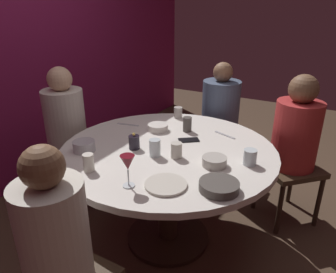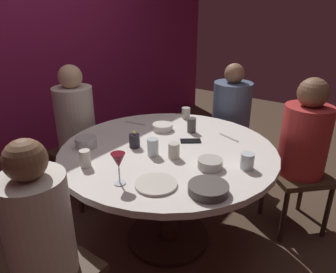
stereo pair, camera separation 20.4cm
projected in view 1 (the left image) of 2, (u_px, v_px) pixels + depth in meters
The scene contains 22 objects.
ground_plane at pixel (168, 237), 2.36m from camera, with size 8.00×8.00×0.00m, color #4C3828.
dining_table at pixel (168, 167), 2.13m from camera, with size 1.42×1.42×0.74m.
seated_diner_left at pixel (55, 240), 1.32m from camera, with size 0.40×0.40×1.14m.
seated_diner_back at pixel (66, 124), 2.50m from camera, with size 0.40×0.40×1.19m.
seated_diner_right at pixel (220, 111), 2.86m from camera, with size 0.40×0.40×1.16m.
seated_diner_front_right at pixel (296, 135), 2.32m from camera, with size 0.57×0.57×1.17m.
candle_holder at pixel (134, 142), 2.04m from camera, with size 0.07×0.07×0.11m.
wine_glass at pixel (128, 164), 1.59m from camera, with size 0.08×0.08×0.18m.
dinner_plate at pixel (166, 185), 1.64m from camera, with size 0.22×0.22×0.01m, color beige.
cell_phone at pixel (189, 140), 2.18m from camera, with size 0.07×0.14×0.01m, color black.
bowl_serving_large at pixel (84, 146), 2.02m from camera, with size 0.14×0.14×0.07m, color #B7B7BC.
bowl_salad_center at pixel (158, 127), 2.35m from camera, with size 0.15×0.15×0.05m, color silver.
bowl_small_white at pixel (214, 161), 1.83m from camera, with size 0.14×0.14×0.05m, color #B2ADA3.
bowl_sauce_side at pixel (219, 186), 1.59m from camera, with size 0.21×0.21×0.05m, color #4C4742.
cup_near_candle at pixel (89, 163), 1.77m from camera, with size 0.06×0.06×0.10m, color beige.
cup_by_left_diner at pixel (178, 113), 2.60m from camera, with size 0.07×0.07×0.09m, color #B2ADA3.
cup_by_right_diner at pixel (250, 157), 1.84m from camera, with size 0.08×0.08×0.09m, color silver.
cup_center_front at pixel (187, 124), 2.32m from camera, with size 0.06×0.06×0.11m, color #4C4742.
cup_far_edge at pixel (176, 150), 1.92m from camera, with size 0.07×0.07×0.10m, color beige.
cup_beside_wine at pixel (155, 148), 1.94m from camera, with size 0.07×0.07×0.11m, color silver.
fork_near_plate at pixel (225, 135), 2.27m from camera, with size 0.02×0.18×0.01m, color #B7B7BC.
knife_near_plate at pixel (128, 125), 2.46m from camera, with size 0.02×0.18×0.01m, color #B7B7BC.
Camera 1 is at (-1.64, -0.93, 1.61)m, focal length 33.69 mm.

